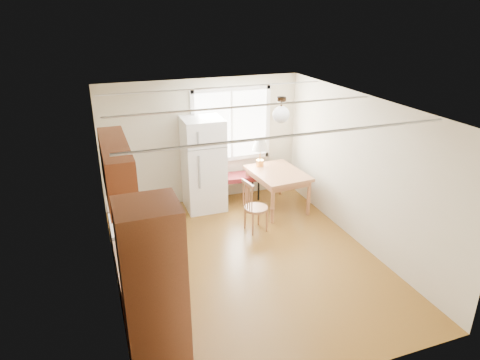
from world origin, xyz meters
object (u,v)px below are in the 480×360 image
refrigerator (203,164)px  bench (233,178)px  dining_table (277,177)px  chair (252,203)px

refrigerator → bench: bearing=10.0°
bench → dining_table: size_ratio=0.96×
refrigerator → chair: refrigerator is taller
refrigerator → dining_table: refrigerator is taller
dining_table → chair: size_ratio=1.35×
dining_table → refrigerator: bearing=154.7°
bench → dining_table: dining_table is taller
refrigerator → dining_table: bearing=-20.1°
refrigerator → chair: (0.52, -1.26, -0.36)m
bench → chair: bearing=-89.3°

